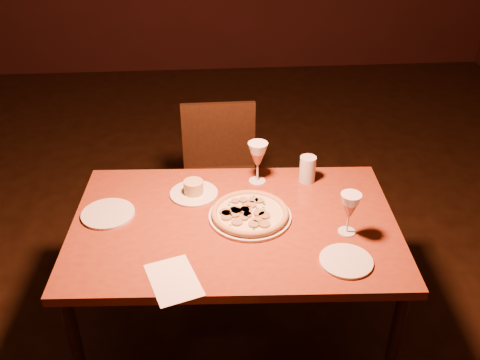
{
  "coord_description": "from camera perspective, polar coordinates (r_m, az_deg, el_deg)",
  "views": [
    {
      "loc": [
        0.06,
        -1.83,
        1.95
      ],
      "look_at": [
        0.2,
        -0.07,
        0.85
      ],
      "focal_mm": 40.0,
      "sensor_mm": 36.0,
      "label": 1
    }
  ],
  "objects": [
    {
      "name": "side_plate_left",
      "position": [
        2.22,
        -13.9,
        -3.51
      ],
      "size": [
        0.21,
        0.21,
        0.01
      ],
      "primitive_type": "cylinder",
      "color": "silver",
      "rests_on": "dining_table"
    },
    {
      "name": "side_plate_near",
      "position": [
        1.97,
        11.25,
        -8.47
      ],
      "size": [
        0.19,
        0.19,
        0.01
      ],
      "primitive_type": "cylinder",
      "color": "silver",
      "rests_on": "dining_table"
    },
    {
      "name": "water_tumbler",
      "position": [
        2.37,
        7.22,
        1.17
      ],
      "size": [
        0.07,
        0.07,
        0.12
      ],
      "primitive_type": "cylinder",
      "color": "silver",
      "rests_on": "dining_table"
    },
    {
      "name": "wine_glass_far",
      "position": [
        2.33,
        1.89,
        1.87
      ],
      "size": [
        0.09,
        0.09,
        0.19
      ],
      "primitive_type": null,
      "color": "#AA5947",
      "rests_on": "dining_table"
    },
    {
      "name": "chair_far",
      "position": [
        2.88,
        -2.1,
        0.73
      ],
      "size": [
        0.4,
        0.4,
        0.82
      ],
      "rotation": [
        0.0,
        0.0,
        0.01
      ],
      "color": "black",
      "rests_on": "floor"
    },
    {
      "name": "wine_glass_right",
      "position": [
        2.06,
        11.54,
        -3.53
      ],
      "size": [
        0.08,
        0.08,
        0.17
      ],
      "primitive_type": null,
      "color": "#AA5947",
      "rests_on": "dining_table"
    },
    {
      "name": "pizza_plate",
      "position": [
        2.14,
        1.08,
        -3.59
      ],
      "size": [
        0.33,
        0.33,
        0.04
      ],
      "color": "silver",
      "rests_on": "dining_table"
    },
    {
      "name": "menu_card",
      "position": [
        1.88,
        -7.1,
        -10.54
      ],
      "size": [
        0.22,
        0.26,
        0.0
      ],
      "primitive_type": "cube",
      "rotation": [
        0.0,
        0.0,
        0.32
      ],
      "color": "white",
      "rests_on": "dining_table"
    },
    {
      "name": "dining_table",
      "position": [
        2.16,
        -0.59,
        -5.76
      ],
      "size": [
        1.33,
        0.89,
        0.69
      ],
      "rotation": [
        0.0,
        0.0,
        -0.05
      ],
      "color": "brown",
      "rests_on": "floor"
    },
    {
      "name": "ramekin_saucer",
      "position": [
        2.28,
        -4.96,
        -1.09
      ],
      "size": [
        0.21,
        0.21,
        0.07
      ],
      "color": "silver",
      "rests_on": "dining_table"
    },
    {
      "name": "floor",
      "position": [
        2.67,
        -4.47,
        -15.07
      ],
      "size": [
        7.0,
        7.0,
        0.0
      ],
      "primitive_type": "plane",
      "color": "black",
      "rests_on": "ground"
    }
  ]
}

